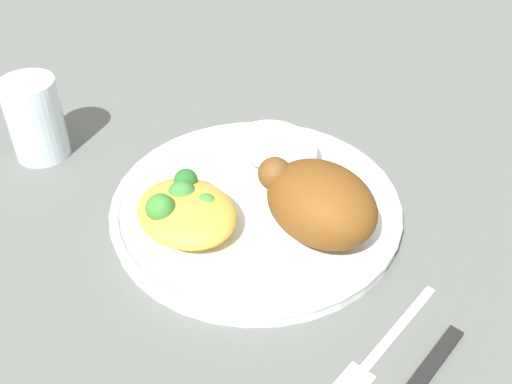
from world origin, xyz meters
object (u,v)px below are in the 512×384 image
water_glass (35,119)px  rice_pile (277,145)px  mac_cheese_with_broccoli (185,210)px  plate (256,207)px  fork (383,346)px  roasted_chicken (319,202)px

water_glass → rice_pile: bearing=-139.0°
mac_cheese_with_broccoli → water_glass: water_glass is taller
mac_cheese_with_broccoli → water_glass: 0.23m
plate → water_glass: size_ratio=3.13×
mac_cheese_with_broccoli → fork: (-0.21, -0.04, -0.03)m
plate → rice_pile: (0.04, -0.06, 0.03)m
mac_cheese_with_broccoli → water_glass: bearing=10.1°
roasted_chicken → water_glass: size_ratio=1.27×
rice_pile → fork: rice_pile is taller
water_glass → mac_cheese_with_broccoli: bearing=-169.9°
roasted_chicken → water_glass: 0.34m
mac_cheese_with_broccoli → fork: 0.21m
rice_pile → mac_cheese_with_broccoli: size_ratio=0.93×
rice_pile → water_glass: size_ratio=1.04×
roasted_chicken → fork: (-0.12, 0.04, -0.05)m
rice_pile → mac_cheese_with_broccoli: (-0.02, 0.14, 0.00)m
roasted_chicken → mac_cheese_with_broccoli: 0.12m
rice_pile → fork: bearing=157.6°
roasted_chicken → mac_cheese_with_broccoli: roasted_chicken is taller
plate → fork: size_ratio=2.03×
mac_cheese_with_broccoli → fork: bearing=-168.7°
plate → roasted_chicken: roasted_chicken is taller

